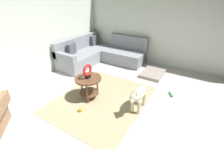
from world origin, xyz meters
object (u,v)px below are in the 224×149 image
(dog_bed_mat, at_px, (153,73))
(dog_toy_ball, at_px, (80,110))
(side_table, at_px, (88,82))
(torus_sculpture, at_px, (87,71))
(sectional_couch, at_px, (100,54))
(dog_toy_rope, at_px, (171,94))
(dog, at_px, (139,95))

(dog_bed_mat, relative_size, dog_toy_ball, 8.54)
(side_table, distance_m, torus_sculpture, 0.29)
(sectional_couch, relative_size, dog_toy_rope, 11.38)
(dog, distance_m, dog_toy_rope, 1.10)
(dog_bed_mat, bearing_deg, dog_toy_ball, 162.54)
(torus_sculpture, relative_size, dog_toy_rope, 1.65)
(side_table, bearing_deg, dog_bed_mat, -25.26)
(torus_sculpture, relative_size, dog, 0.38)
(side_table, xyz_separation_m, dog, (0.18, -1.15, -0.04))
(dog_bed_mat, height_order, dog, dog)
(sectional_couch, height_order, dog_bed_mat, sectional_couch)
(dog, relative_size, dog_toy_rope, 4.29)
(sectional_couch, height_order, side_table, sectional_couch)
(torus_sculpture, bearing_deg, dog_bed_mat, -25.26)
(torus_sculpture, distance_m, dog, 1.21)
(sectional_couch, xyz_separation_m, torus_sculpture, (-1.93, -1.03, 0.42))
(sectional_couch, height_order, dog_toy_ball, sectional_couch)
(dog, height_order, dog_toy_ball, dog)
(dog_toy_ball, bearing_deg, torus_sculpture, 16.81)
(torus_sculpture, bearing_deg, dog_toy_rope, -55.99)
(dog_toy_rope, bearing_deg, sectional_couch, 72.84)
(dog, distance_m, dog_toy_ball, 1.25)
(dog_toy_ball, height_order, dog_toy_rope, dog_toy_ball)
(dog_bed_mat, xyz_separation_m, dog_toy_ball, (-2.42, 0.76, 0.00))
(torus_sculpture, relative_size, dog_bed_mat, 0.41)
(side_table, distance_m, dog, 1.16)
(dog, bearing_deg, sectional_couch, -39.59)
(dog, height_order, dog_toy_rope, dog)
(sectional_couch, xyz_separation_m, dog_bed_mat, (-0.01, -1.94, -0.24))
(dog, relative_size, dog_toy_ball, 9.04)
(dog_bed_mat, bearing_deg, side_table, 154.74)
(side_table, height_order, torus_sculpture, torus_sculpture)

